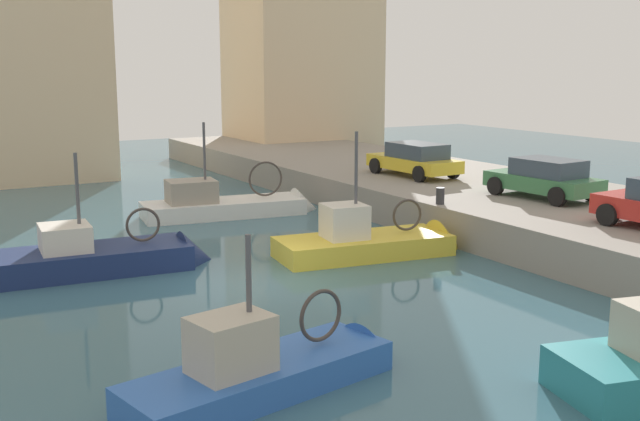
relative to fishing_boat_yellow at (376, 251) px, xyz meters
name	(u,v)px	position (x,y,z in m)	size (l,w,h in m)	color
water_surface	(267,285)	(-4.38, -1.32, -0.12)	(80.00, 80.00, 0.00)	#386070
quay_wall	(575,220)	(7.12, -1.32, 0.48)	(9.00, 56.00, 1.20)	gray
fishing_boat_yellow	(376,251)	(0.00, 0.00, 0.00)	(6.29, 2.90, 4.73)	gold
fishing_boat_navy	(105,267)	(-7.72, 2.25, -0.02)	(6.41, 2.67, 4.32)	navy
fishing_boat_blue	(276,380)	(-7.14, -7.35, 0.02)	(6.10, 2.65, 3.66)	#2D60B7
fishing_boat_white	(233,212)	(-1.31, 7.97, 0.02)	(7.10, 2.91, 4.50)	white
parked_car_green	(545,178)	(6.80, -0.18, 1.78)	(2.21, 4.08, 1.37)	#387547
parked_car_yellow	(415,159)	(6.09, 6.28, 1.78)	(2.10, 4.31, 1.37)	gold
mooring_bollard_north	(440,196)	(2.97, 0.68, 1.36)	(0.28, 0.28, 0.55)	#2D2D33
waterfront_building_west_mid	(22,36)	(-6.12, 22.88, 6.96)	(7.40, 8.31, 14.13)	beige
waterfront_building_central	(302,21)	(10.30, 23.67, 8.16)	(8.54, 6.46, 16.53)	beige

